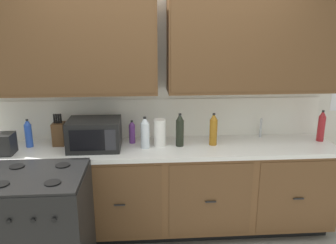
{
  "coord_description": "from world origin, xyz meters",
  "views": [
    {
      "loc": [
        -0.17,
        -2.75,
        2.02
      ],
      "look_at": [
        0.04,
        0.27,
        1.17
      ],
      "focal_mm": 36.14,
      "sensor_mm": 36.0,
      "label": 1
    }
  ],
  "objects_px": {
    "bottle_red": "(321,126)",
    "bottle_clear": "(145,133)",
    "bottle_violet": "(132,132)",
    "bottle_amber": "(213,130)",
    "microwave": "(95,134)",
    "bottle_dark": "(180,130)",
    "stove_range": "(40,229)",
    "knife_block": "(59,133)",
    "paper_towel_roll": "(160,133)",
    "bottle_blue": "(28,133)"
  },
  "relations": [
    {
      "from": "stove_range",
      "to": "microwave",
      "type": "relative_size",
      "value": 1.98
    },
    {
      "from": "bottle_blue",
      "to": "bottle_violet",
      "type": "bearing_deg",
      "value": 2.67
    },
    {
      "from": "bottle_dark",
      "to": "bottle_violet",
      "type": "relative_size",
      "value": 1.39
    },
    {
      "from": "bottle_red",
      "to": "bottle_clear",
      "type": "height_order",
      "value": "bottle_red"
    },
    {
      "from": "stove_range",
      "to": "bottle_violet",
      "type": "distance_m",
      "value": 1.19
    },
    {
      "from": "bottle_dark",
      "to": "bottle_clear",
      "type": "height_order",
      "value": "bottle_dark"
    },
    {
      "from": "bottle_blue",
      "to": "bottle_amber",
      "type": "bearing_deg",
      "value": -2.18
    },
    {
      "from": "bottle_violet",
      "to": "bottle_clear",
      "type": "height_order",
      "value": "bottle_clear"
    },
    {
      "from": "bottle_violet",
      "to": "bottle_blue",
      "type": "bearing_deg",
      "value": -177.33
    },
    {
      "from": "microwave",
      "to": "bottle_red",
      "type": "distance_m",
      "value": 2.23
    },
    {
      "from": "bottle_red",
      "to": "microwave",
      "type": "bearing_deg",
      "value": -178.31
    },
    {
      "from": "paper_towel_roll",
      "to": "bottle_violet",
      "type": "xyz_separation_m",
      "value": [
        -0.27,
        0.1,
        -0.02
      ]
    },
    {
      "from": "microwave",
      "to": "bottle_amber",
      "type": "relative_size",
      "value": 1.52
    },
    {
      "from": "bottle_violet",
      "to": "bottle_dark",
      "type": "bearing_deg",
      "value": -14.73
    },
    {
      "from": "stove_range",
      "to": "bottle_clear",
      "type": "xyz_separation_m",
      "value": [
        0.85,
        0.6,
        0.59
      ]
    },
    {
      "from": "paper_towel_roll",
      "to": "bottle_dark",
      "type": "distance_m",
      "value": 0.19
    },
    {
      "from": "stove_range",
      "to": "microwave",
      "type": "xyz_separation_m",
      "value": [
        0.38,
        0.62,
        0.59
      ]
    },
    {
      "from": "stove_range",
      "to": "bottle_amber",
      "type": "height_order",
      "value": "bottle_amber"
    },
    {
      "from": "bottle_blue",
      "to": "stove_range",
      "type": "bearing_deg",
      "value": -70.39
    },
    {
      "from": "bottle_violet",
      "to": "knife_block",
      "type": "bearing_deg",
      "value": -179.55
    },
    {
      "from": "bottle_violet",
      "to": "microwave",
      "type": "bearing_deg",
      "value": -158.37
    },
    {
      "from": "paper_towel_roll",
      "to": "bottle_violet",
      "type": "relative_size",
      "value": 1.14
    },
    {
      "from": "bottle_amber",
      "to": "bottle_violet",
      "type": "bearing_deg",
      "value": 171.83
    },
    {
      "from": "microwave",
      "to": "knife_block",
      "type": "distance_m",
      "value": 0.38
    },
    {
      "from": "bottle_dark",
      "to": "bottle_violet",
      "type": "bearing_deg",
      "value": 165.27
    },
    {
      "from": "knife_block",
      "to": "bottle_red",
      "type": "distance_m",
      "value": 2.58
    },
    {
      "from": "microwave",
      "to": "bottle_violet",
      "type": "relative_size",
      "value": 2.1
    },
    {
      "from": "stove_range",
      "to": "bottle_red",
      "type": "distance_m",
      "value": 2.76
    },
    {
      "from": "stove_range",
      "to": "paper_towel_roll",
      "type": "bearing_deg",
      "value": 33.42
    },
    {
      "from": "bottle_amber",
      "to": "bottle_clear",
      "type": "height_order",
      "value": "bottle_amber"
    },
    {
      "from": "stove_range",
      "to": "bottle_dark",
      "type": "height_order",
      "value": "bottle_dark"
    },
    {
      "from": "knife_block",
      "to": "stove_range",
      "type": "bearing_deg",
      "value": -91.57
    },
    {
      "from": "knife_block",
      "to": "bottle_red",
      "type": "relative_size",
      "value": 0.99
    },
    {
      "from": "knife_block",
      "to": "microwave",
      "type": "bearing_deg",
      "value": -20.02
    },
    {
      "from": "knife_block",
      "to": "paper_towel_roll",
      "type": "bearing_deg",
      "value": -5.68
    },
    {
      "from": "bottle_red",
      "to": "bottle_dark",
      "type": "height_order",
      "value": "bottle_dark"
    },
    {
      "from": "bottle_clear",
      "to": "bottle_blue",
      "type": "height_order",
      "value": "bottle_clear"
    },
    {
      "from": "bottle_red",
      "to": "bottle_amber",
      "type": "distance_m",
      "value": 1.1
    },
    {
      "from": "bottle_amber",
      "to": "microwave",
      "type": "bearing_deg",
      "value": -178.79
    },
    {
      "from": "stove_range",
      "to": "bottle_violet",
      "type": "bearing_deg",
      "value": 46.29
    },
    {
      "from": "bottle_red",
      "to": "bottle_violet",
      "type": "bearing_deg",
      "value": 177.86
    },
    {
      "from": "bottle_red",
      "to": "bottle_clear",
      "type": "xyz_separation_m",
      "value": [
        -1.75,
        -0.08,
        -0.01
      ]
    },
    {
      "from": "bottle_violet",
      "to": "bottle_amber",
      "type": "bearing_deg",
      "value": -8.17
    },
    {
      "from": "bottle_clear",
      "to": "bottle_blue",
      "type": "xyz_separation_m",
      "value": [
        -1.1,
        0.11,
        -0.01
      ]
    },
    {
      "from": "stove_range",
      "to": "microwave",
      "type": "height_order",
      "value": "microwave"
    },
    {
      "from": "paper_towel_roll",
      "to": "stove_range",
      "type": "bearing_deg",
      "value": -146.58
    },
    {
      "from": "bottle_amber",
      "to": "bottle_clear",
      "type": "bearing_deg",
      "value": -176.66
    },
    {
      "from": "knife_block",
      "to": "bottle_violet",
      "type": "height_order",
      "value": "knife_block"
    },
    {
      "from": "bottle_blue",
      "to": "bottle_dark",
      "type": "bearing_deg",
      "value": -2.99
    },
    {
      "from": "bottle_red",
      "to": "bottle_dark",
      "type": "xyz_separation_m",
      "value": [
        -1.42,
        -0.05,
        0.0
      ]
    }
  ]
}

